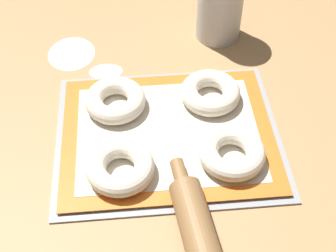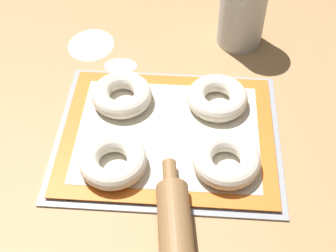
{
  "view_description": "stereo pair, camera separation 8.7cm",
  "coord_description": "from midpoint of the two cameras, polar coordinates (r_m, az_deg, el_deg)",
  "views": [
    {
      "loc": [
        -0.06,
        -0.54,
        0.66
      ],
      "look_at": [
        -0.01,
        0.01,
        0.03
      ],
      "focal_mm": 50.0,
      "sensor_mm": 36.0,
      "label": 1
    },
    {
      "loc": [
        0.03,
        -0.54,
        0.66
      ],
      "look_at": [
        -0.01,
        0.01,
        0.03
      ],
      "focal_mm": 50.0,
      "sensor_mm": 36.0,
      "label": 2
    }
  ],
  "objects": [
    {
      "name": "bagel_back_right",
      "position": [
        0.9,
        8.81,
        3.28
      ],
      "size": [
        0.12,
        0.12,
        0.03
      ],
      "color": "silver",
      "rests_on": "baking_mat"
    },
    {
      "name": "bagel_back_left",
      "position": [
        0.89,
        -2.89,
        3.67
      ],
      "size": [
        0.12,
        0.12,
        0.03
      ],
      "color": "silver",
      "rests_on": "baking_mat"
    },
    {
      "name": "flour_canister",
      "position": [
        1.03,
        11.64,
        14.1
      ],
      "size": [
        0.1,
        0.1,
        0.18
      ],
      "color": "silver",
      "rests_on": "ground_plane"
    },
    {
      "name": "bagel_front_right",
      "position": [
        0.8,
        10.23,
        -4.36
      ],
      "size": [
        0.12,
        0.12,
        0.03
      ],
      "color": "silver",
      "rests_on": "baking_mat"
    },
    {
      "name": "ground_plane",
      "position": [
        0.86,
        3.56,
        -1.95
      ],
      "size": [
        2.8,
        2.8,
        0.0
      ],
      "primitive_type": "plane",
      "color": "#A87F51"
    },
    {
      "name": "flour_patch_near",
      "position": [
        1.0,
        -3.34,
        7.28
      ],
      "size": [
        0.07,
        0.05,
        0.0
      ],
      "color": "white",
      "rests_on": "ground_plane"
    },
    {
      "name": "baking_tray",
      "position": [
        0.86,
        2.9,
        -1.25
      ],
      "size": [
        0.41,
        0.33,
        0.01
      ],
      "color": "#93969B",
      "rests_on": "ground_plane"
    },
    {
      "name": "baking_mat",
      "position": [
        0.85,
        2.92,
        -1.02
      ],
      "size": [
        0.38,
        0.31,
        0.0
      ],
      "color": "orange",
      "rests_on": "baking_tray"
    },
    {
      "name": "bagel_front_left",
      "position": [
        0.79,
        -3.61,
        -4.45
      ],
      "size": [
        0.12,
        0.12,
        0.03
      ],
      "color": "silver",
      "rests_on": "baking_mat"
    },
    {
      "name": "flour_patch_far",
      "position": [
        1.06,
        -7.03,
        9.74
      ],
      "size": [
        0.1,
        0.11,
        0.0
      ],
      "color": "white",
      "rests_on": "ground_plane"
    }
  ]
}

